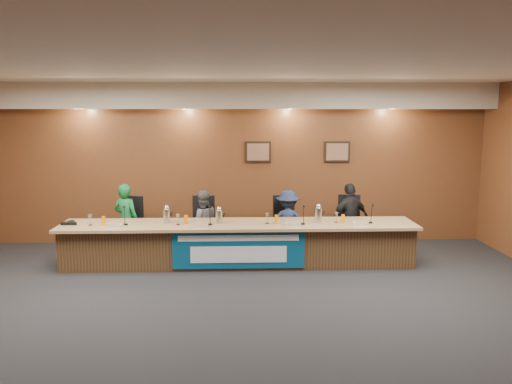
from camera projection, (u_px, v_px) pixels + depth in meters
floor at (239, 321)px, 6.39m from camera, size 10.00×10.00×0.00m
ceiling at (237, 64)px, 5.88m from camera, size 10.00×8.00×0.04m
wall_back at (238, 164)px, 10.08m from camera, size 10.00×0.04×3.20m
soffit at (238, 96)px, 9.62m from camera, size 10.00×0.50×0.50m
dais_body at (239, 245)px, 8.70m from camera, size 6.00×0.80×0.70m
dais_top at (239, 225)px, 8.59m from camera, size 6.10×0.95×0.05m
banner at (239, 250)px, 8.29m from camera, size 2.20×0.02×0.65m
banner_text_upper at (239, 238)px, 8.24m from camera, size 2.00×0.01×0.10m
banner_text_lower at (239, 255)px, 8.29m from camera, size 1.60×0.01×0.28m
wall_photo_left at (258, 152)px, 10.03m from camera, size 0.52×0.04×0.42m
wall_photo_right at (337, 152)px, 10.08m from camera, size 0.52×0.04×0.42m
panelist_a at (126, 220)px, 9.17m from camera, size 0.58×0.49×1.35m
panelist_b at (202, 223)px, 9.23m from camera, size 0.69×0.60×1.22m
panelist_c at (288, 222)px, 9.29m from camera, size 0.82×0.52×1.22m
panelist_d at (350, 219)px, 9.32m from camera, size 0.85×0.59×1.34m
office_chair_a at (128, 229)px, 9.30m from camera, size 0.59×0.59×0.08m
office_chair_b at (203, 229)px, 9.35m from camera, size 0.49×0.49×0.08m
office_chair_c at (287, 228)px, 9.41m from camera, size 0.58×0.58×0.08m
office_chair_d at (348, 227)px, 9.45m from camera, size 0.58×0.58×0.08m
nameplate_a at (113, 225)px, 8.27m from camera, size 0.24×0.08×0.10m
microphone_a at (126, 224)px, 8.45m from camera, size 0.07×0.07×0.02m
juice_glass_a at (104, 221)px, 8.43m from camera, size 0.06×0.06×0.15m
water_glass_a at (90, 220)px, 8.41m from camera, size 0.08×0.08×0.18m
nameplate_b at (200, 224)px, 8.28m from camera, size 0.24×0.08×0.10m
microphone_b at (210, 224)px, 8.46m from camera, size 0.07×0.07×0.02m
juice_glass_b at (186, 220)px, 8.52m from camera, size 0.06×0.06×0.15m
water_glass_b at (178, 220)px, 8.45m from camera, size 0.08×0.08×0.18m
nameplate_c at (294, 223)px, 8.38m from camera, size 0.24×0.08×0.10m
microphone_c at (303, 224)px, 8.49m from camera, size 0.07×0.07×0.02m
juice_glass_c at (277, 219)px, 8.54m from camera, size 0.06×0.06×0.15m
water_glass_c at (267, 219)px, 8.53m from camera, size 0.08×0.08×0.18m
nameplate_d at (361, 222)px, 8.44m from camera, size 0.24×0.08×0.10m
microphone_d at (371, 223)px, 8.58m from camera, size 0.07×0.07×0.02m
juice_glass_d at (343, 219)px, 8.58m from camera, size 0.06×0.06×0.15m
water_glass_d at (336, 218)px, 8.61m from camera, size 0.08×0.08×0.18m
carafe_left at (167, 216)px, 8.58m from camera, size 0.12×0.12×0.25m
carafe_mid at (219, 217)px, 8.57m from camera, size 0.12×0.12×0.23m
carafe_right at (318, 215)px, 8.61m from camera, size 0.13×0.13×0.26m
speakerphone at (70, 223)px, 8.49m from camera, size 0.32×0.32×0.05m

